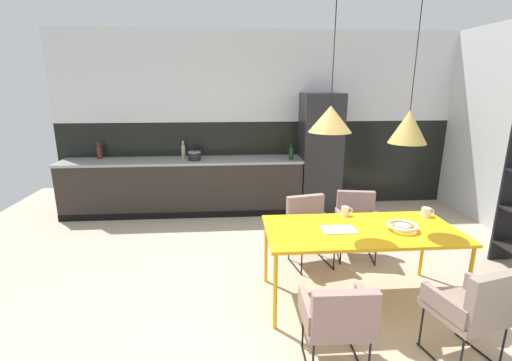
{
  "coord_description": "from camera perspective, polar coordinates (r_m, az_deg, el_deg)",
  "views": [
    {
      "loc": [
        -0.55,
        -3.0,
        2.07
      ],
      "look_at": [
        -0.25,
        0.98,
        0.99
      ],
      "focal_mm": 25.31,
      "sensor_mm": 36.0,
      "label": 1
    }
  ],
  "objects": [
    {
      "name": "back_wall_splashback_dark",
      "position": [
        6.26,
        0.84,
        2.72
      ],
      "size": [
        6.71,
        0.12,
        1.45
      ],
      "primitive_type": "cube",
      "color": "black",
      "rests_on": "ground"
    },
    {
      "name": "fruit_bowl",
      "position": [
        3.64,
        22.16,
        -6.71
      ],
      "size": [
        0.28,
        0.28,
        0.06
      ],
      "color": "silver",
      "rests_on": "dining_table"
    },
    {
      "name": "mug_glass_clear",
      "position": [
        4.09,
        25.32,
        -4.55
      ],
      "size": [
        0.13,
        0.09,
        0.09
      ],
      "color": "white",
      "rests_on": "dining_table"
    },
    {
      "name": "refrigerator_column",
      "position": [
        6.02,
        10.05,
        4.29
      ],
      "size": [
        0.63,
        0.6,
        1.92
      ],
      "primitive_type": "cube",
      "color": "#232326",
      "rests_on": "ground"
    },
    {
      "name": "bottle_spice_small",
      "position": [
        6.34,
        -23.52,
        4.09
      ],
      "size": [
        0.08,
        0.08,
        0.26
      ],
      "color": "maroon",
      "rests_on": "kitchen_counter"
    },
    {
      "name": "back_wall_panel_upper",
      "position": [
        6.12,
        0.89,
        16.09
      ],
      "size": [
        6.71,
        0.12,
        1.45
      ],
      "primitive_type": "cube",
      "color": "silver",
      "rests_on": "back_wall_splashback_dark"
    },
    {
      "name": "armchair_by_stool",
      "position": [
        4.57,
        15.58,
        -5.58
      ],
      "size": [
        0.55,
        0.54,
        0.79
      ],
      "rotation": [
        0.0,
        0.0,
        2.97
      ],
      "color": "gray",
      "rests_on": "ground"
    },
    {
      "name": "dining_table",
      "position": [
        3.58,
        16.26,
        -7.96
      ],
      "size": [
        1.8,
        0.85,
        0.74
      ],
      "color": "#EDA613",
      "rests_on": "ground"
    },
    {
      "name": "armchair_corner_seat",
      "position": [
        3.19,
        31.51,
        -16.39
      ],
      "size": [
        0.58,
        0.57,
        0.82
      ],
      "rotation": [
        0.0,
        0.0,
        0.25
      ],
      "color": "gray",
      "rests_on": "ground"
    },
    {
      "name": "kitchen_counter",
      "position": [
        6.0,
        -11.36,
        -0.88
      ],
      "size": [
        3.83,
        0.63,
        0.89
      ],
      "color": "#2A241F",
      "rests_on": "ground"
    },
    {
      "name": "bottle_vinegar_dark",
      "position": [
        5.95,
        -11.41,
        4.53
      ],
      "size": [
        0.06,
        0.06,
        0.29
      ],
      "color": "tan",
      "rests_on": "kitchen_counter"
    },
    {
      "name": "ground_plane",
      "position": [
        3.68,
        5.35,
        -19.09
      ],
      "size": [
        8.72,
        8.72,
        0.0
      ],
      "primitive_type": "plane",
      "color": "#C2AE94"
    },
    {
      "name": "pendant_lamp_over_table_far",
      "position": [
        3.49,
        22.96,
        7.82
      ],
      "size": [
        0.33,
        0.33,
        1.3
      ],
      "color": "black"
    },
    {
      "name": "armchair_head_of_table",
      "position": [
        2.79,
        12.98,
        -20.08
      ],
      "size": [
        0.5,
        0.48,
        0.74
      ],
      "rotation": [
        0.0,
        0.0,
        -0.02
      ],
      "color": "gray",
      "rests_on": "ground"
    },
    {
      "name": "bottle_wine_green",
      "position": [
        5.74,
        5.58,
        4.24
      ],
      "size": [
        0.07,
        0.07,
        0.26
      ],
      "color": "#0F3319",
      "rests_on": "kitchen_counter"
    },
    {
      "name": "cooking_pot",
      "position": [
        5.8,
        -9.69,
        3.85
      ],
      "size": [
        0.21,
        0.21,
        0.16
      ],
      "color": "black",
      "rests_on": "kitchen_counter"
    },
    {
      "name": "mug_short_terracotta",
      "position": [
        3.83,
        13.92,
        -4.72
      ],
      "size": [
        0.12,
        0.07,
        0.1
      ],
      "color": "white",
      "rests_on": "dining_table"
    },
    {
      "name": "pendant_lamp_over_table_near",
      "position": [
        3.18,
        11.67,
        9.53
      ],
      "size": [
        0.37,
        0.37,
        1.18
      ],
      "color": "black"
    },
    {
      "name": "open_book",
      "position": [
        3.47,
        12.94,
        -7.58
      ],
      "size": [
        0.31,
        0.21,
        0.02
      ],
      "color": "white",
      "rests_on": "dining_table"
    },
    {
      "name": "armchair_far_side",
      "position": [
        4.28,
        8.38,
        -6.61
      ],
      "size": [
        0.57,
        0.56,
        0.79
      ],
      "rotation": [
        0.0,
        0.0,
        3.36
      ],
      "color": "gray",
      "rests_on": "ground"
    }
  ]
}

